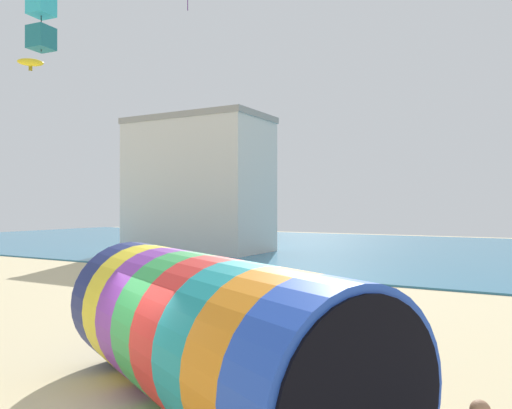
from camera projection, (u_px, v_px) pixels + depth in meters
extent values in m
cube|color=teal|center=(447.00, 252.00, 41.48)|extent=(120.00, 40.00, 0.10)
cylinder|color=navy|center=(137.00, 302.00, 12.42)|extent=(2.27, 3.09, 2.95)
cylinder|color=yellow|center=(153.00, 309.00, 11.56)|extent=(2.27, 3.09, 2.95)
cylinder|color=purple|center=(171.00, 318.00, 10.70)|extent=(2.27, 3.09, 2.95)
cylinder|color=green|center=(192.00, 328.00, 9.84)|extent=(2.27, 3.09, 2.95)
cylinder|color=red|center=(218.00, 339.00, 8.98)|extent=(2.27, 3.09, 2.95)
cylinder|color=teal|center=(249.00, 353.00, 8.12)|extent=(2.27, 3.09, 2.95)
cylinder|color=orange|center=(287.00, 371.00, 7.26)|extent=(2.27, 3.09, 2.95)
cylinder|color=blue|center=(335.00, 393.00, 6.40)|extent=(2.27, 3.09, 2.95)
cylinder|color=black|center=(366.00, 407.00, 5.96)|extent=(1.30, 2.44, 2.71)
ellipsoid|color=yellow|center=(30.00, 62.00, 19.11)|extent=(0.94, 0.99, 0.40)
cube|color=olive|center=(30.00, 68.00, 19.11)|extent=(0.10, 0.11, 0.24)
cube|color=#2DB2C6|center=(41.00, 4.00, 13.70)|extent=(0.63, 0.63, 0.62)
cube|color=#1B6B77|center=(41.00, 38.00, 13.69)|extent=(0.63, 0.63, 0.62)
cylinder|color=black|center=(41.00, 21.00, 13.69)|extent=(0.02, 0.02, 1.66)
cube|color=silver|center=(198.00, 188.00, 41.76)|extent=(11.59, 6.36, 10.74)
cube|color=gray|center=(198.00, 121.00, 41.78)|extent=(11.82, 6.49, 0.50)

